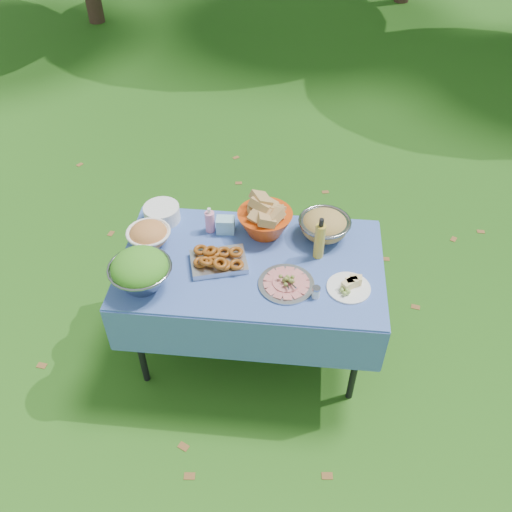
{
  "coord_description": "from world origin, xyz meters",
  "views": [
    {
      "loc": [
        0.24,
        -2.17,
        2.85
      ],
      "look_at": [
        0.03,
        0.0,
        0.8
      ],
      "focal_mm": 38.0,
      "sensor_mm": 36.0,
      "label": 1
    }
  ],
  "objects_px": {
    "plate_stack": "(162,213)",
    "charcuterie_platter": "(286,280)",
    "bread_bowl": "(265,218)",
    "picnic_table": "(252,307)",
    "pasta_bowl_steel": "(324,225)",
    "oil_bottle": "(320,238)",
    "salad_bowl": "(140,271)"
  },
  "relations": [
    {
      "from": "plate_stack",
      "to": "charcuterie_platter",
      "type": "distance_m",
      "value": 0.91
    },
    {
      "from": "picnic_table",
      "to": "oil_bottle",
      "type": "relative_size",
      "value": 5.5
    },
    {
      "from": "picnic_table",
      "to": "plate_stack",
      "type": "bearing_deg",
      "value": 151.47
    },
    {
      "from": "oil_bottle",
      "to": "pasta_bowl_steel",
      "type": "bearing_deg",
      "value": 80.86
    },
    {
      "from": "plate_stack",
      "to": "pasta_bowl_steel",
      "type": "distance_m",
      "value": 0.97
    },
    {
      "from": "bread_bowl",
      "to": "salad_bowl",
      "type": "bearing_deg",
      "value": -140.57
    },
    {
      "from": "picnic_table",
      "to": "pasta_bowl_steel",
      "type": "xyz_separation_m",
      "value": [
        0.4,
        0.26,
        0.46
      ]
    },
    {
      "from": "salad_bowl",
      "to": "bread_bowl",
      "type": "relative_size",
      "value": 1.02
    },
    {
      "from": "plate_stack",
      "to": "bread_bowl",
      "type": "relative_size",
      "value": 0.67
    },
    {
      "from": "pasta_bowl_steel",
      "to": "oil_bottle",
      "type": "bearing_deg",
      "value": -99.14
    },
    {
      "from": "picnic_table",
      "to": "salad_bowl",
      "type": "height_order",
      "value": "salad_bowl"
    },
    {
      "from": "plate_stack",
      "to": "charcuterie_platter",
      "type": "bearing_deg",
      "value": -31.28
    },
    {
      "from": "salad_bowl",
      "to": "charcuterie_platter",
      "type": "height_order",
      "value": "salad_bowl"
    },
    {
      "from": "picnic_table",
      "to": "salad_bowl",
      "type": "bearing_deg",
      "value": -156.6
    },
    {
      "from": "pasta_bowl_steel",
      "to": "picnic_table",
      "type": "bearing_deg",
      "value": -146.96
    },
    {
      "from": "picnic_table",
      "to": "pasta_bowl_steel",
      "type": "height_order",
      "value": "pasta_bowl_steel"
    },
    {
      "from": "plate_stack",
      "to": "charcuterie_platter",
      "type": "relative_size",
      "value": 0.71
    },
    {
      "from": "salad_bowl",
      "to": "oil_bottle",
      "type": "distance_m",
      "value": 0.98
    },
    {
      "from": "salad_bowl",
      "to": "pasta_bowl_steel",
      "type": "bearing_deg",
      "value": 27.63
    },
    {
      "from": "picnic_table",
      "to": "charcuterie_platter",
      "type": "distance_m",
      "value": 0.49
    },
    {
      "from": "plate_stack",
      "to": "picnic_table",
      "type": "bearing_deg",
      "value": -28.53
    },
    {
      "from": "plate_stack",
      "to": "charcuterie_platter",
      "type": "xyz_separation_m",
      "value": [
        0.78,
        -0.47,
        -0.01
      ]
    },
    {
      "from": "picnic_table",
      "to": "charcuterie_platter",
      "type": "height_order",
      "value": "charcuterie_platter"
    },
    {
      "from": "pasta_bowl_steel",
      "to": "plate_stack",
      "type": "bearing_deg",
      "value": 176.8
    },
    {
      "from": "charcuterie_platter",
      "to": "salad_bowl",
      "type": "bearing_deg",
      "value": -174.0
    },
    {
      "from": "picnic_table",
      "to": "bread_bowl",
      "type": "bearing_deg",
      "value": 78.65
    },
    {
      "from": "salad_bowl",
      "to": "oil_bottle",
      "type": "relative_size",
      "value": 1.24
    },
    {
      "from": "bread_bowl",
      "to": "plate_stack",
      "type": "bearing_deg",
      "value": 175.13
    },
    {
      "from": "charcuterie_platter",
      "to": "picnic_table",
      "type": "bearing_deg",
      "value": 141.79
    },
    {
      "from": "bread_bowl",
      "to": "picnic_table",
      "type": "bearing_deg",
      "value": -101.35
    },
    {
      "from": "plate_stack",
      "to": "salad_bowl",
      "type": "bearing_deg",
      "value": -88.01
    },
    {
      "from": "salad_bowl",
      "to": "plate_stack",
      "type": "distance_m",
      "value": 0.56
    }
  ]
}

